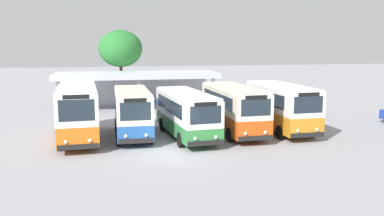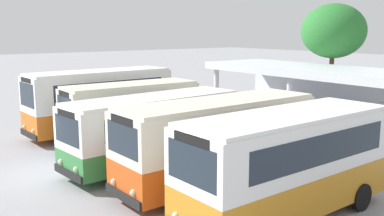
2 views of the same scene
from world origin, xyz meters
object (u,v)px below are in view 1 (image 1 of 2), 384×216
(city_bus_second_in_row, at_px, (132,111))
(waiting_chair_fourth_seat, at_px, (140,104))
(city_bus_fifth_blue, at_px, (281,106))
(waiting_chair_fifth_seat, at_px, (148,104))
(waiting_chair_second_from_end, at_px, (125,105))
(city_bus_fourth_amber, at_px, (233,107))
(waiting_chair_middle_seat, at_px, (133,104))
(city_bus_nearest_orange, at_px, (78,110))
(waiting_chair_end_by_column, at_px, (118,105))
(city_bus_middle_cream, at_px, (186,112))
(waiting_chair_far_end_seat, at_px, (155,104))

(city_bus_second_in_row, bearing_deg, waiting_chair_fourth_seat, 82.61)
(city_bus_fifth_blue, xyz_separation_m, waiting_chair_fifth_seat, (-8.10, 11.54, -1.28))
(waiting_chair_second_from_end, bearing_deg, city_bus_second_in_row, -90.42)
(city_bus_fourth_amber, bearing_deg, waiting_chair_middle_seat, 118.15)
(city_bus_nearest_orange, relative_size, waiting_chair_end_by_column, 9.50)
(city_bus_second_in_row, height_order, waiting_chair_end_by_column, city_bus_second_in_row)
(city_bus_nearest_orange, height_order, waiting_chair_fourth_seat, city_bus_nearest_orange)
(city_bus_middle_cream, xyz_separation_m, waiting_chair_far_end_seat, (-0.58, 12.02, -1.14))
(waiting_chair_end_by_column, xyz_separation_m, waiting_chair_second_from_end, (0.69, 0.04, 0.00))
(waiting_chair_end_by_column, height_order, waiting_chair_fourth_seat, same)
(city_bus_second_in_row, xyz_separation_m, city_bus_middle_cream, (3.42, -0.75, -0.07))
(waiting_chair_middle_seat, relative_size, waiting_chair_fourth_seat, 1.00)
(waiting_chair_fourth_seat, bearing_deg, waiting_chair_far_end_seat, 0.97)
(city_bus_nearest_orange, relative_size, waiting_chair_fifth_seat, 9.50)
(city_bus_fourth_amber, bearing_deg, waiting_chair_fifth_seat, 112.42)
(waiting_chair_end_by_column, distance_m, waiting_chair_middle_seat, 1.38)
(waiting_chair_fourth_seat, height_order, waiting_chair_fifth_seat, same)
(city_bus_second_in_row, height_order, city_bus_fifth_blue, city_bus_fifth_blue)
(waiting_chair_second_from_end, relative_size, waiting_chair_middle_seat, 1.00)
(city_bus_fifth_blue, height_order, waiting_chair_far_end_seat, city_bus_fifth_blue)
(city_bus_fourth_amber, relative_size, waiting_chair_middle_seat, 9.48)
(city_bus_fourth_amber, relative_size, waiting_chair_fourth_seat, 9.48)
(city_bus_middle_cream, bearing_deg, waiting_chair_fourth_seat, 99.27)
(waiting_chair_fifth_seat, relative_size, waiting_chair_far_end_seat, 1.00)
(waiting_chair_fifth_seat, bearing_deg, city_bus_fifth_blue, -54.93)
(waiting_chair_second_from_end, relative_size, waiting_chair_far_end_seat, 1.00)
(waiting_chair_far_end_seat, bearing_deg, city_bus_nearest_orange, -118.90)
(waiting_chair_middle_seat, bearing_deg, waiting_chair_fourth_seat, 3.27)
(waiting_chair_second_from_end, relative_size, waiting_chair_fifth_seat, 1.00)
(waiting_chair_middle_seat, distance_m, waiting_chair_far_end_seat, 2.06)
(city_bus_fifth_blue, xyz_separation_m, waiting_chair_far_end_seat, (-7.41, 11.57, -1.28))
(city_bus_fifth_blue, height_order, waiting_chair_fourth_seat, city_bus_fifth_blue)
(city_bus_second_in_row, xyz_separation_m, waiting_chair_fourth_seat, (1.46, 11.25, -1.21))
(city_bus_second_in_row, xyz_separation_m, waiting_chair_end_by_column, (-0.61, 11.14, -1.21))
(city_bus_fifth_blue, bearing_deg, waiting_chair_fifth_seat, 125.07)
(city_bus_fourth_amber, bearing_deg, city_bus_fifth_blue, -3.09)
(city_bus_second_in_row, bearing_deg, waiting_chair_end_by_column, 93.12)
(waiting_chair_fourth_seat, bearing_deg, city_bus_fourth_amber, -64.70)
(city_bus_nearest_orange, xyz_separation_m, waiting_chair_second_from_end, (3.50, 11.22, -1.40))
(waiting_chair_fourth_seat, distance_m, waiting_chair_fifth_seat, 0.69)
(city_bus_second_in_row, height_order, city_bus_fourth_amber, city_bus_fourth_amber)
(waiting_chair_far_end_seat, bearing_deg, waiting_chair_fifth_seat, -177.06)
(city_bus_fifth_blue, height_order, waiting_chair_end_by_column, city_bus_fifth_blue)
(city_bus_middle_cream, xyz_separation_m, waiting_chair_second_from_end, (-3.33, 11.92, -1.14))
(waiting_chair_end_by_column, bearing_deg, city_bus_second_in_row, -86.88)
(city_bus_middle_cream, xyz_separation_m, city_bus_fifth_blue, (6.83, 0.45, 0.14))
(city_bus_nearest_orange, distance_m, city_bus_fifth_blue, 13.66)
(city_bus_fourth_amber, height_order, waiting_chair_far_end_seat, city_bus_fourth_amber)
(waiting_chair_end_by_column, xyz_separation_m, waiting_chair_far_end_seat, (3.44, 0.13, 0.00))
(city_bus_nearest_orange, distance_m, waiting_chair_end_by_column, 11.61)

